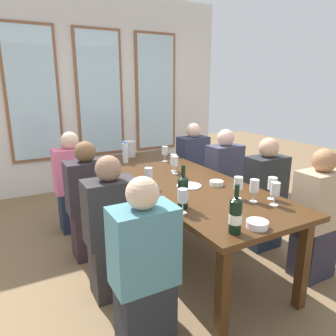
{
  "coord_description": "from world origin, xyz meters",
  "views": [
    {
      "loc": [
        -1.44,
        -2.44,
        1.6
      ],
      "look_at": [
        0.0,
        0.21,
        0.79
      ],
      "focal_mm": 33.77,
      "sensor_mm": 36.0,
      "label": 1
    }
  ],
  "objects_px": {
    "wine_glass_1": "(272,184)",
    "seated_person_7": "(193,167)",
    "dining_table": "(179,185)",
    "wine_glass_9": "(254,186)",
    "tasting_bowl_1": "(257,224)",
    "wine_glass_7": "(165,151)",
    "wine_bottle_0": "(183,192)",
    "seated_person_4": "(112,231)",
    "water_bottle": "(125,153)",
    "wine_glass_5": "(275,190)",
    "seated_person_1": "(224,180)",
    "seated_person_3": "(317,218)",
    "wine_glass_8": "(183,197)",
    "wine_glass_0": "(149,174)",
    "wine_glass_2": "(125,150)",
    "wine_glass_6": "(238,184)",
    "white_plate_0": "(189,186)",
    "wine_bottle_1": "(235,215)",
    "seated_person_2": "(144,271)",
    "seated_person_5": "(265,197)",
    "seated_person_6": "(73,185)",
    "metal_pitcher": "(129,149)",
    "wine_glass_4": "(175,162)",
    "wine_glass_3": "(174,160)",
    "seated_person_0": "(89,204)"
  },
  "relations": [
    {
      "from": "wine_glass_1",
      "to": "seated_person_7",
      "type": "height_order",
      "value": "seated_person_7"
    },
    {
      "from": "dining_table",
      "to": "wine_glass_9",
      "type": "distance_m",
      "value": 0.84
    },
    {
      "from": "tasting_bowl_1",
      "to": "wine_glass_7",
      "type": "relative_size",
      "value": 0.78
    },
    {
      "from": "wine_bottle_0",
      "to": "seated_person_4",
      "type": "xyz_separation_m",
      "value": [
        -0.44,
        0.3,
        -0.33
      ]
    },
    {
      "from": "water_bottle",
      "to": "wine_glass_5",
      "type": "height_order",
      "value": "water_bottle"
    },
    {
      "from": "tasting_bowl_1",
      "to": "wine_glass_9",
      "type": "distance_m",
      "value": 0.46
    },
    {
      "from": "tasting_bowl_1",
      "to": "water_bottle",
      "type": "bearing_deg",
      "value": 93.28
    },
    {
      "from": "seated_person_1",
      "to": "seated_person_3",
      "type": "height_order",
      "value": "same"
    },
    {
      "from": "wine_glass_8",
      "to": "seated_person_7",
      "type": "distance_m",
      "value": 2.08
    },
    {
      "from": "wine_glass_0",
      "to": "seated_person_3",
      "type": "height_order",
      "value": "seated_person_3"
    },
    {
      "from": "wine_glass_2",
      "to": "wine_glass_6",
      "type": "xyz_separation_m",
      "value": [
        0.31,
        -1.57,
        0.0
      ]
    },
    {
      "from": "wine_glass_2",
      "to": "seated_person_7",
      "type": "bearing_deg",
      "value": 4.2
    },
    {
      "from": "wine_glass_1",
      "to": "wine_glass_6",
      "type": "distance_m",
      "value": 0.26
    },
    {
      "from": "white_plate_0",
      "to": "wine_bottle_1",
      "type": "relative_size",
      "value": 0.71
    },
    {
      "from": "wine_glass_0",
      "to": "seated_person_4",
      "type": "xyz_separation_m",
      "value": [
        -0.42,
        -0.23,
        -0.33
      ]
    },
    {
      "from": "wine_glass_0",
      "to": "seated_person_2",
      "type": "distance_m",
      "value": 0.98
    },
    {
      "from": "seated_person_1",
      "to": "seated_person_2",
      "type": "height_order",
      "value": "same"
    },
    {
      "from": "seated_person_5",
      "to": "wine_glass_8",
      "type": "bearing_deg",
      "value": -161.75
    },
    {
      "from": "seated_person_3",
      "to": "seated_person_1",
      "type": "bearing_deg",
      "value": 90.0
    },
    {
      "from": "wine_bottle_0",
      "to": "seated_person_6",
      "type": "distance_m",
      "value": 1.69
    },
    {
      "from": "wine_glass_8",
      "to": "seated_person_1",
      "type": "bearing_deg",
      "value": 41.11
    },
    {
      "from": "seated_person_2",
      "to": "wine_glass_2",
      "type": "bearing_deg",
      "value": 71.9
    },
    {
      "from": "wine_bottle_0",
      "to": "wine_glass_5",
      "type": "xyz_separation_m",
      "value": [
        0.61,
        -0.28,
        -0.0
      ]
    },
    {
      "from": "wine_glass_8",
      "to": "white_plate_0",
      "type": "bearing_deg",
      "value": 53.51
    },
    {
      "from": "tasting_bowl_1",
      "to": "wine_glass_1",
      "type": "bearing_deg",
      "value": 35.34
    },
    {
      "from": "seated_person_4",
      "to": "seated_person_1",
      "type": "bearing_deg",
      "value": 22.34
    },
    {
      "from": "wine_glass_0",
      "to": "wine_glass_5",
      "type": "height_order",
      "value": "same"
    },
    {
      "from": "metal_pitcher",
      "to": "wine_glass_4",
      "type": "bearing_deg",
      "value": -83.12
    },
    {
      "from": "wine_glass_7",
      "to": "seated_person_3",
      "type": "relative_size",
      "value": 0.16
    },
    {
      "from": "tasting_bowl_1",
      "to": "wine_glass_0",
      "type": "distance_m",
      "value": 1.06
    },
    {
      "from": "wine_glass_3",
      "to": "wine_glass_4",
      "type": "height_order",
      "value": "same"
    },
    {
      "from": "dining_table",
      "to": "wine_glass_1",
      "type": "relative_size",
      "value": 14.27
    },
    {
      "from": "wine_bottle_0",
      "to": "white_plate_0",
      "type": "bearing_deg",
      "value": 52.56
    },
    {
      "from": "dining_table",
      "to": "white_plate_0",
      "type": "bearing_deg",
      "value": -99.97
    },
    {
      "from": "wine_glass_1",
      "to": "dining_table",
      "type": "bearing_deg",
      "value": 113.01
    },
    {
      "from": "seated_person_5",
      "to": "metal_pitcher",
      "type": "bearing_deg",
      "value": 120.99
    },
    {
      "from": "seated_person_2",
      "to": "tasting_bowl_1",
      "type": "bearing_deg",
      "value": -16.68
    },
    {
      "from": "seated_person_0",
      "to": "seated_person_4",
      "type": "distance_m",
      "value": 0.65
    },
    {
      "from": "wine_glass_1",
      "to": "wine_glass_9",
      "type": "height_order",
      "value": "same"
    },
    {
      "from": "white_plate_0",
      "to": "dining_table",
      "type": "bearing_deg",
      "value": 80.03
    },
    {
      "from": "wine_glass_8",
      "to": "seated_person_4",
      "type": "height_order",
      "value": "seated_person_4"
    },
    {
      "from": "wine_glass_0",
      "to": "seated_person_7",
      "type": "height_order",
      "value": "seated_person_7"
    },
    {
      "from": "wine_glass_7",
      "to": "seated_person_5",
      "type": "bearing_deg",
      "value": -59.29
    },
    {
      "from": "dining_table",
      "to": "white_plate_0",
      "type": "height_order",
      "value": "white_plate_0"
    },
    {
      "from": "wine_bottle_0",
      "to": "wine_glass_6",
      "type": "bearing_deg",
      "value": -5.72
    },
    {
      "from": "wine_bottle_1",
      "to": "wine_glass_7",
      "type": "height_order",
      "value": "wine_bottle_1"
    },
    {
      "from": "wine_bottle_0",
      "to": "seated_person_6",
      "type": "height_order",
      "value": "seated_person_6"
    },
    {
      "from": "water_bottle",
      "to": "wine_glass_9",
      "type": "height_order",
      "value": "water_bottle"
    },
    {
      "from": "white_plate_0",
      "to": "wine_glass_2",
      "type": "distance_m",
      "value": 1.16
    },
    {
      "from": "wine_glass_9",
      "to": "seated_person_0",
      "type": "height_order",
      "value": "seated_person_0"
    }
  ]
}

